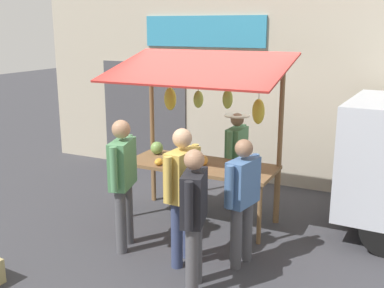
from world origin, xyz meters
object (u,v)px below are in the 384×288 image
at_px(market_stall, 201,120).
at_px(shopper_in_striped_shirt, 243,194).
at_px(shopper_with_ponytail, 123,175).
at_px(shopper_with_shopping_bag, 182,186).
at_px(shopper_in_grey_tee, 194,211).
at_px(vendor_with_sunhat, 236,153).

relative_size(market_stall, shopper_in_striped_shirt, 1.58).
distance_m(market_stall, shopper_with_ponytail, 1.48).
distance_m(shopper_with_shopping_bag, shopper_in_grey_tee, 0.62).
bearing_deg(market_stall, shopper_in_grey_tee, 112.90).
relative_size(vendor_with_sunhat, shopper_with_ponytail, 0.89).
bearing_deg(shopper_with_shopping_bag, shopper_with_ponytail, 92.24).
height_order(market_stall, shopper_in_striped_shirt, market_stall).
distance_m(market_stall, shopper_in_grey_tee, 2.04).
bearing_deg(shopper_in_striped_shirt, shopper_in_grey_tee, 170.37).
relative_size(vendor_with_sunhat, shopper_in_grey_tee, 0.96).
distance_m(vendor_with_sunhat, shopper_with_shopping_bag, 2.04).
height_order(shopper_with_ponytail, shopper_with_shopping_bag, shopper_with_ponytail).
xyz_separation_m(market_stall, vendor_with_sunhat, (-0.29, -0.72, -0.64)).
bearing_deg(shopper_in_striped_shirt, vendor_with_sunhat, 33.18).
xyz_separation_m(shopper_in_grey_tee, shopper_in_striped_shirt, (-0.28, -0.76, -0.02)).
relative_size(shopper_in_grey_tee, shopper_in_striped_shirt, 1.02).
bearing_deg(shopper_with_ponytail, market_stall, -36.39).
relative_size(market_stall, shopper_in_grey_tee, 1.56).
bearing_deg(shopper_with_shopping_bag, market_stall, 19.25).
bearing_deg(market_stall, vendor_with_sunhat, -112.02).
height_order(market_stall, vendor_with_sunhat, market_stall).
bearing_deg(shopper_in_grey_tee, shopper_in_striped_shirt, -35.40).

